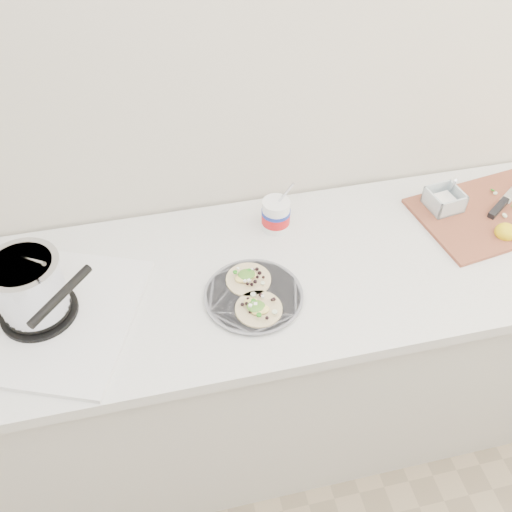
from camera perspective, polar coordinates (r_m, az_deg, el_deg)
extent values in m
cube|color=beige|center=(1.64, -1.76, 15.88)|extent=(3.50, 0.05, 2.60)
cube|color=beige|center=(2.03, 0.49, -10.43)|extent=(2.40, 0.62, 0.86)
cube|color=silver|center=(1.66, 0.74, -2.22)|extent=(2.44, 0.66, 0.04)
cube|color=silver|center=(1.64, -20.71, -5.48)|extent=(0.63, 0.61, 0.01)
cylinder|color=black|center=(1.63, -20.83, -5.18)|extent=(0.20, 0.20, 0.01)
torus|color=black|center=(1.62, -20.97, -4.83)|extent=(0.18, 0.18, 0.02)
cylinder|color=silver|center=(1.56, -21.79, -2.75)|extent=(0.18, 0.18, 0.16)
cylinder|color=slate|center=(1.58, -0.26, -4.04)|extent=(0.26, 0.26, 0.01)
cylinder|color=slate|center=(1.58, -0.26, -3.92)|extent=(0.28, 0.28, 0.00)
cylinder|color=white|center=(1.75, 2.00, 4.12)|extent=(0.09, 0.09, 0.10)
cylinder|color=red|center=(1.76, 2.00, 4.01)|extent=(0.09, 0.09, 0.04)
cylinder|color=#192D99|center=(1.74, 2.01, 4.47)|extent=(0.09, 0.09, 0.01)
cube|color=brown|center=(1.98, 22.44, 3.96)|extent=(0.51, 0.39, 0.01)
cube|color=white|center=(1.93, 18.25, 5.18)|extent=(0.07, 0.07, 0.03)
ellipsoid|color=yellow|center=(1.89, 23.74, 2.38)|extent=(0.06, 0.06, 0.05)
cube|color=black|center=(1.98, 23.08, 4.46)|extent=(0.10, 0.08, 0.02)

